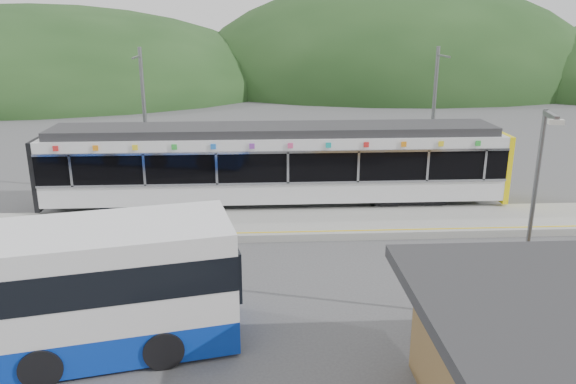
{
  "coord_description": "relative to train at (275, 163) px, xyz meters",
  "views": [
    {
      "loc": [
        -1.68,
        -18.35,
        8.23
      ],
      "look_at": [
        -0.58,
        1.0,
        2.24
      ],
      "focal_mm": 35.0,
      "sensor_mm": 36.0,
      "label": 1
    }
  ],
  "objects": [
    {
      "name": "ground",
      "position": [
        0.87,
        -6.0,
        -2.06
      ],
      "size": [
        120.0,
        120.0,
        0.0
      ],
      "primitive_type": "plane",
      "color": "#4C4C4F",
      "rests_on": "ground"
    },
    {
      "name": "catenary_mast_east",
      "position": [
        7.87,
        2.56,
        1.58
      ],
      "size": [
        0.18,
        1.8,
        7.0
      ],
      "color": "slate",
      "rests_on": "ground"
    },
    {
      "name": "train",
      "position": [
        0.0,
        0.0,
        0.0
      ],
      "size": [
        20.44,
        3.01,
        3.74
      ],
      "color": "black",
      "rests_on": "ground"
    },
    {
      "name": "platform",
      "position": [
        0.87,
        -2.7,
        -1.91
      ],
      "size": [
        26.0,
        3.2,
        0.3
      ],
      "primitive_type": "cube",
      "color": "#9E9E99",
      "rests_on": "ground"
    },
    {
      "name": "catenary_mast_west",
      "position": [
        -6.13,
        2.56,
        1.58
      ],
      "size": [
        0.18,
        1.8,
        7.0
      ],
      "color": "slate",
      "rests_on": "ground"
    },
    {
      "name": "hills",
      "position": [
        7.05,
        -0.71,
        -2.06
      ],
      "size": [
        146.0,
        149.0,
        26.0
      ],
      "color": "#1E3D19",
      "rests_on": "ground"
    },
    {
      "name": "yellow_line",
      "position": [
        0.87,
        -4.0,
        -1.76
      ],
      "size": [
        26.0,
        0.1,
        0.01
      ],
      "primitive_type": "cube",
      "color": "yellow",
      "rests_on": "platform"
    },
    {
      "name": "lamp_post",
      "position": [
        6.54,
        -10.66,
        1.55
      ],
      "size": [
        0.38,
        1.09,
        6.06
      ],
      "rotation": [
        0.0,
        0.0,
        -0.21
      ],
      "color": "slate",
      "rests_on": "ground"
    }
  ]
}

